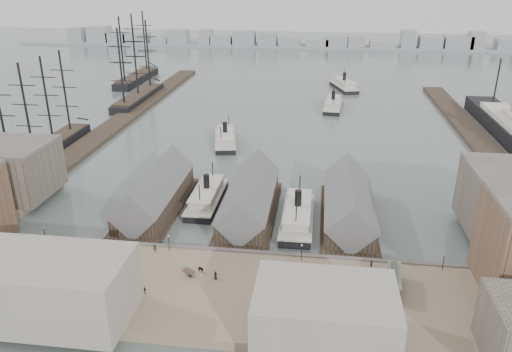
# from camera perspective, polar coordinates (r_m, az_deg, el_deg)

# --- Properties ---
(ground) EXTENTS (900.00, 900.00, 0.00)m
(ground) POSITION_cam_1_polar(r_m,az_deg,el_deg) (120.24, -1.90, -8.10)
(ground) COLOR #505D5A
(ground) RESTS_ON ground
(quay) EXTENTS (180.00, 30.00, 2.00)m
(quay) POSITION_cam_1_polar(r_m,az_deg,el_deg) (103.23, -3.76, -13.22)
(quay) COLOR #7E6D55
(quay) RESTS_ON ground
(seawall) EXTENTS (180.00, 1.20, 2.30)m
(seawall) POSITION_cam_1_polar(r_m,az_deg,el_deg) (115.26, -2.33, -8.91)
(seawall) COLOR #59544C
(seawall) RESTS_ON ground
(west_wharf) EXTENTS (10.00, 220.00, 1.60)m
(west_wharf) POSITION_cam_1_polar(r_m,az_deg,el_deg) (227.51, -14.91, 6.37)
(west_wharf) COLOR #2D231C
(west_wharf) RESTS_ON ground
(east_wharf) EXTENTS (10.00, 180.00, 1.60)m
(east_wharf) POSITION_cam_1_polar(r_m,az_deg,el_deg) (210.16, 23.98, 3.84)
(east_wharf) COLOR #2D231C
(east_wharf) RESTS_ON ground
(ferry_shed_west) EXTENTS (14.00, 42.00, 12.60)m
(ferry_shed_west) POSITION_cam_1_polar(r_m,az_deg,el_deg) (138.66, -11.45, -2.04)
(ferry_shed_west) COLOR #2D231C
(ferry_shed_west) RESTS_ON ground
(ferry_shed_center) EXTENTS (14.00, 42.00, 12.60)m
(ferry_shed_center) POSITION_cam_1_polar(r_m,az_deg,el_deg) (132.81, -0.75, -2.69)
(ferry_shed_center) COLOR #2D231C
(ferry_shed_center) RESTS_ON ground
(ferry_shed_east) EXTENTS (14.00, 42.00, 12.60)m
(ferry_shed_east) POSITION_cam_1_polar(r_m,az_deg,el_deg) (131.92, 10.52, -3.28)
(ferry_shed_east) COLOR #2D231C
(ferry_shed_east) RESTS_ON ground
(warehouse_west_back) EXTENTS (26.00, 20.00, 14.00)m
(warehouse_west_back) POSITION_cam_1_polar(r_m,az_deg,el_deg) (157.43, -26.80, 0.63)
(warehouse_west_back) COLOR #60564C
(warehouse_west_back) RESTS_ON west_land
(street_bldg_center) EXTENTS (24.00, 16.00, 10.00)m
(street_bldg_center) POSITION_cam_1_polar(r_m,az_deg,el_deg) (88.58, 7.85, -15.48)
(street_bldg_center) COLOR gray
(street_bldg_center) RESTS_ON quay
(street_bldg_west) EXTENTS (30.00, 16.00, 12.00)m
(street_bldg_west) POSITION_cam_1_polar(r_m,az_deg,el_deg) (99.95, -22.78, -11.66)
(street_bldg_west) COLOR gray
(street_bldg_west) RESTS_ON quay
(lamp_post_far_w) EXTENTS (0.44, 0.44, 3.92)m
(lamp_post_far_w) POSITION_cam_1_polar(r_m,az_deg,el_deg) (126.99, -23.06, -5.87)
(lamp_post_far_w) COLOR black
(lamp_post_far_w) RESTS_ON quay
(lamp_post_near_w) EXTENTS (0.44, 0.44, 3.92)m
(lamp_post_near_w) POSITION_cam_1_polar(r_m,az_deg,el_deg) (115.22, -9.95, -7.23)
(lamp_post_near_w) COLOR black
(lamp_post_near_w) RESTS_ON quay
(lamp_post_near_e) EXTENTS (0.44, 0.44, 3.92)m
(lamp_post_near_e) POSITION_cam_1_polar(r_m,az_deg,el_deg) (110.56, 5.24, -8.32)
(lamp_post_near_e) COLOR black
(lamp_post_near_e) RESTS_ON quay
(lamp_post_far_e) EXTENTS (0.44, 0.44, 3.92)m
(lamp_post_far_e) POSITION_cam_1_polar(r_m,az_deg,el_deg) (113.89, 20.68, -8.85)
(lamp_post_far_e) COLOR black
(lamp_post_far_e) RESTS_ON quay
(far_shore) EXTENTS (500.00, 40.00, 15.72)m
(far_shore) POSITION_cam_1_polar(r_m,az_deg,el_deg) (440.31, 5.12, 14.97)
(far_shore) COLOR gray
(far_shore) RESTS_ON ground
(ferry_docked_west) EXTENTS (7.72, 25.75, 9.20)m
(ferry_docked_west) POSITION_cam_1_polar(r_m,az_deg,el_deg) (141.39, -5.62, -2.28)
(ferry_docked_west) COLOR black
(ferry_docked_west) RESTS_ON ground
(ferry_docked_east) EXTENTS (8.16, 27.20, 9.72)m
(ferry_docked_east) POSITION_cam_1_polar(r_m,az_deg,el_deg) (130.41, 4.77, -4.43)
(ferry_docked_east) COLOR black
(ferry_docked_east) RESTS_ON ground
(ferry_open_near) EXTENTS (12.48, 26.38, 9.06)m
(ferry_open_near) POSITION_cam_1_polar(r_m,az_deg,el_deg) (189.37, -3.54, 4.30)
(ferry_open_near) COLOR black
(ferry_open_near) RESTS_ON ground
(ferry_open_mid) EXTENTS (9.60, 26.24, 9.19)m
(ferry_open_mid) POSITION_cam_1_polar(r_m,az_deg,el_deg) (240.85, 8.77, 8.07)
(ferry_open_mid) COLOR black
(ferry_open_mid) RESTS_ON ground
(ferry_open_far) EXTENTS (16.09, 28.77, 9.84)m
(ferry_open_far) POSITION_cam_1_polar(r_m,az_deg,el_deg) (283.34, 10.02, 10.19)
(ferry_open_far) COLOR black
(ferry_open_far) RESTS_ON ground
(sailing_ship_near) EXTENTS (8.24, 56.79, 33.89)m
(sailing_ship_near) POSITION_cam_1_polar(r_m,az_deg,el_deg) (192.21, -23.04, 2.89)
(sailing_ship_near) COLOR black
(sailing_ship_near) RESTS_ON ground
(sailing_ship_mid) EXTENTS (9.17, 52.97, 37.69)m
(sailing_ship_mid) POSITION_cam_1_polar(r_m,az_deg,el_deg) (258.37, -13.28, 8.84)
(sailing_ship_mid) COLOR black
(sailing_ship_mid) RESTS_ON ground
(sailing_ship_far) EXTENTS (9.38, 52.12, 38.57)m
(sailing_ship_far) POSITION_cam_1_polar(r_m,az_deg,el_deg) (306.31, -13.48, 10.93)
(sailing_ship_far) COLOR black
(sailing_ship_far) RESTS_ON ground
(tram) EXTENTS (3.67, 10.27, 3.57)m
(tram) POSITION_cam_1_polar(r_m,az_deg,el_deg) (105.13, 15.45, -11.50)
(tram) COLOR black
(tram) RESTS_ON quay
(horse_cart_left) EXTENTS (4.75, 1.90, 1.59)m
(horse_cart_left) POSITION_cam_1_polar(r_m,az_deg,el_deg) (117.66, -22.38, -9.14)
(horse_cart_left) COLOR black
(horse_cart_left) RESTS_ON quay
(horse_cart_center) EXTENTS (4.62, 3.54, 1.46)m
(horse_cart_center) POSITION_cam_1_polar(r_m,az_deg,el_deg) (107.32, -6.84, -10.66)
(horse_cart_center) COLOR black
(horse_cart_center) RESTS_ON quay
(horse_cart_right) EXTENTS (4.75, 1.97, 1.72)m
(horse_cart_right) POSITION_cam_1_polar(r_m,az_deg,el_deg) (96.43, 4.39, -14.81)
(horse_cart_right) COLOR black
(horse_cart_right) RESTS_ON quay
(pedestrian_0) EXTENTS (0.62, 0.72, 1.69)m
(pedestrian_0) POSITION_cam_1_polar(r_m,az_deg,el_deg) (128.11, -26.63, -7.22)
(pedestrian_0) COLOR black
(pedestrian_0) RESTS_ON quay
(pedestrian_1) EXTENTS (0.82, 0.64, 1.66)m
(pedestrian_1) POSITION_cam_1_polar(r_m,az_deg,el_deg) (112.14, -22.23, -10.76)
(pedestrian_1) COLOR black
(pedestrian_1) RESTS_ON quay
(pedestrian_2) EXTENTS (1.33, 1.09, 1.80)m
(pedestrian_2) POSITION_cam_1_polar(r_m,az_deg,el_deg) (116.18, -11.46, -8.11)
(pedestrian_2) COLOR black
(pedestrian_2) RESTS_ON quay
(pedestrian_3) EXTENTS (0.98, 0.45, 1.64)m
(pedestrian_3) POSITION_cam_1_polar(r_m,az_deg,el_deg) (103.07, -12.61, -12.63)
(pedestrian_3) COLOR black
(pedestrian_3) RESTS_ON quay
(pedestrian_4) EXTENTS (0.93, 0.64, 1.83)m
(pedestrian_4) POSITION_cam_1_polar(r_m,az_deg,el_deg) (105.15, -4.65, -11.24)
(pedestrian_4) COLOR black
(pedestrian_4) RESTS_ON quay
(pedestrian_5) EXTENTS (0.69, 0.75, 1.67)m
(pedestrian_5) POSITION_cam_1_polar(r_m,az_deg,el_deg) (103.43, 2.55, -11.88)
(pedestrian_5) COLOR black
(pedestrian_5) RESTS_ON quay
(pedestrian_6) EXTENTS (0.91, 1.01, 1.69)m
(pedestrian_6) POSITION_cam_1_polar(r_m,az_deg,el_deg) (107.82, 7.91, -10.50)
(pedestrian_6) COLOR black
(pedestrian_6) RESTS_ON quay
(pedestrian_7) EXTENTS (0.92, 1.25, 1.74)m
(pedestrian_7) POSITION_cam_1_polar(r_m,az_deg,el_deg) (99.35, 10.50, -13.90)
(pedestrian_7) COLOR black
(pedestrian_7) RESTS_ON quay
(pedestrian_8) EXTENTS (0.91, 0.94, 1.58)m
(pedestrian_8) POSITION_cam_1_polar(r_m,az_deg,el_deg) (107.01, 14.83, -11.43)
(pedestrian_8) COLOR black
(pedestrian_8) RESTS_ON quay
(pedestrian_9) EXTENTS (0.66, 0.87, 1.61)m
(pedestrian_9) POSITION_cam_1_polar(r_m,az_deg,el_deg) (107.31, 24.55, -12.80)
(pedestrian_9) COLOR black
(pedestrian_9) RESTS_ON quay
(pedestrian_10) EXTENTS (0.79, 0.76, 1.74)m
(pedestrian_10) POSITION_cam_1_polar(r_m,az_deg,el_deg) (111.34, 13.05, -9.74)
(pedestrian_10) COLOR black
(pedestrian_10) RESTS_ON quay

